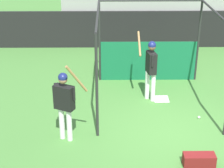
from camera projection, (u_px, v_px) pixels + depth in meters
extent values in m
plane|color=#477F38|center=(174.00, 133.00, 9.49)|extent=(60.00, 60.00, 0.00)
cube|color=black|center=(148.00, 29.00, 15.32)|extent=(24.00, 0.12, 1.51)
cube|color=#1E6B3D|center=(81.00, 7.00, 15.37)|extent=(0.45, 0.40, 0.10)
cube|color=#1E6B3D|center=(81.00, 1.00, 15.44)|extent=(0.45, 0.06, 0.40)
cube|color=#1E6B3D|center=(95.00, 7.00, 15.38)|extent=(0.45, 0.40, 0.10)
cube|color=#1E6B3D|center=(95.00, 1.00, 15.45)|extent=(0.45, 0.06, 0.40)
cube|color=#1E6B3D|center=(108.00, 7.00, 15.39)|extent=(0.45, 0.40, 0.10)
cube|color=#1E6B3D|center=(108.00, 1.00, 15.45)|extent=(0.45, 0.06, 0.40)
cube|color=#1E6B3D|center=(121.00, 7.00, 15.39)|extent=(0.45, 0.40, 0.10)
cube|color=#1E6B3D|center=(121.00, 1.00, 15.46)|extent=(0.45, 0.06, 0.40)
cube|color=#1E6B3D|center=(135.00, 7.00, 15.40)|extent=(0.45, 0.40, 0.10)
cube|color=#1E6B3D|center=(135.00, 1.00, 15.47)|extent=(0.45, 0.06, 0.40)
cube|color=#1E6B3D|center=(148.00, 7.00, 15.40)|extent=(0.45, 0.40, 0.10)
cube|color=#1E6B3D|center=(148.00, 1.00, 15.47)|extent=(0.45, 0.06, 0.40)
cube|color=#1E6B3D|center=(161.00, 7.00, 15.41)|extent=(0.45, 0.40, 0.10)
cube|color=#1E6B3D|center=(161.00, 1.00, 15.48)|extent=(0.45, 0.06, 0.40)
cube|color=#1E6B3D|center=(175.00, 7.00, 15.41)|extent=(0.45, 0.40, 0.10)
cube|color=#1E6B3D|center=(174.00, 1.00, 15.48)|extent=(0.45, 0.06, 0.40)
cube|color=#1E6B3D|center=(188.00, 7.00, 15.42)|extent=(0.45, 0.40, 0.10)
cube|color=#1E6B3D|center=(188.00, 1.00, 15.49)|extent=(0.45, 0.06, 0.40)
cube|color=#1E6B3D|center=(201.00, 7.00, 15.43)|extent=(0.45, 0.40, 0.10)
cube|color=#1E6B3D|center=(201.00, 1.00, 15.49)|extent=(0.45, 0.06, 0.40)
cube|color=#1E6B3D|center=(214.00, 7.00, 15.43)|extent=(0.45, 0.40, 0.10)
cube|color=#1E6B3D|center=(214.00, 1.00, 15.50)|extent=(0.45, 0.06, 0.40)
cylinder|color=#282828|center=(97.00, 87.00, 8.84)|extent=(0.07, 0.07, 2.65)
cylinder|color=#282828|center=(100.00, 42.00, 11.99)|extent=(0.07, 0.07, 2.65)
cylinder|color=#282828|center=(198.00, 42.00, 12.02)|extent=(0.07, 0.07, 2.65)
cylinder|color=#282828|center=(98.00, 14.00, 9.87)|extent=(0.06, 3.46, 0.06)
cylinder|color=#282828|center=(218.00, 14.00, 9.90)|extent=(0.06, 3.46, 0.06)
cylinder|color=#282828|center=(151.00, 0.00, 11.46)|extent=(3.18, 0.06, 0.06)
cube|color=#14663D|center=(148.00, 61.00, 12.26)|extent=(3.11, 0.03, 1.33)
cube|color=white|center=(161.00, 99.00, 11.21)|extent=(0.44, 0.44, 0.02)
cylinder|color=white|center=(153.00, 87.00, 10.96)|extent=(0.15, 0.15, 0.87)
cylinder|color=white|center=(147.00, 85.00, 11.11)|extent=(0.15, 0.15, 0.87)
cube|color=black|center=(151.00, 63.00, 10.72)|extent=(0.30, 0.46, 0.62)
sphere|color=brown|center=(152.00, 47.00, 10.52)|extent=(0.22, 0.22, 0.22)
sphere|color=navy|center=(152.00, 45.00, 10.50)|extent=(0.23, 0.23, 0.23)
cylinder|color=black|center=(152.00, 61.00, 10.46)|extent=(0.08, 0.08, 0.34)
cylinder|color=black|center=(148.00, 55.00, 10.86)|extent=(0.08, 0.08, 0.34)
cylinder|color=#AD7F4C|center=(139.00, 44.00, 10.68)|extent=(0.07, 0.74, 0.55)
sphere|color=#AD7F4C|center=(151.00, 52.00, 10.80)|extent=(0.08, 0.08, 0.08)
cylinder|color=white|center=(62.00, 123.00, 9.11)|extent=(0.17, 0.17, 0.85)
cylinder|color=white|center=(69.00, 125.00, 9.02)|extent=(0.17, 0.17, 0.85)
cube|color=black|center=(64.00, 97.00, 8.76)|extent=(0.52, 0.41, 0.60)
sphere|color=#A37556|center=(63.00, 79.00, 8.57)|extent=(0.21, 0.21, 0.21)
sphere|color=navy|center=(63.00, 77.00, 8.55)|extent=(0.22, 0.22, 0.22)
cylinder|color=black|center=(56.00, 90.00, 8.84)|extent=(0.09, 0.09, 0.33)
cylinder|color=black|center=(74.00, 94.00, 8.64)|extent=(0.09, 0.09, 0.33)
cylinder|color=#AD7F4C|center=(77.00, 79.00, 8.38)|extent=(0.48, 0.40, 0.77)
sphere|color=#AD7F4C|center=(71.00, 90.00, 8.72)|extent=(0.08, 0.08, 0.08)
cube|color=maroon|center=(199.00, 160.00, 8.22)|extent=(0.70, 0.28, 0.28)
sphere|color=white|center=(199.00, 117.00, 10.15)|extent=(0.07, 0.07, 0.07)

